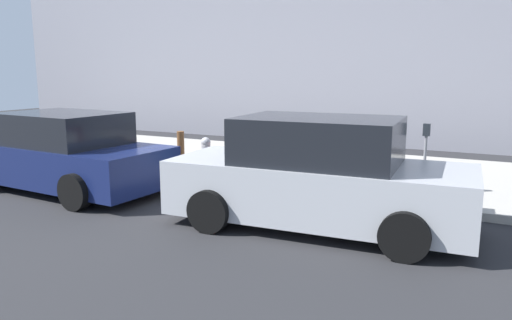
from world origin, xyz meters
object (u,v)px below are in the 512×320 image
suitcase_teal_3 (277,168)px  parking_meter (425,148)px  suitcase_navy_0 (355,169)px  fire_hydrant (206,154)px  bollard_post (181,152)px  parked_car_navy_1 (65,154)px  suitcase_silver_2 (302,166)px  suitcase_black_4 (254,165)px  suitcase_red_5 (235,163)px  parked_car_silver_0 (318,177)px  suitcase_maroon_1 (329,167)px

suitcase_teal_3 → parking_meter: parking_meter is taller
suitcase_navy_0 → fire_hydrant: size_ratio=1.29×
bollard_post → parked_car_navy_1: parked_car_navy_1 is taller
suitcase_silver_2 → parking_meter: (-2.24, -0.29, 0.46)m
fire_hydrant → bollard_post: size_ratio=0.87×
suitcase_silver_2 → suitcase_navy_0: bearing=-179.0°
suitcase_black_4 → parked_car_navy_1: parked_car_navy_1 is taller
suitcase_silver_2 → bollard_post: bollard_post is taller
suitcase_navy_0 → suitcase_silver_2: size_ratio=1.28×
suitcase_red_5 → parking_meter: (-3.81, -0.19, 0.57)m
suitcase_navy_0 → parked_car_silver_0: bearing=89.7°
fire_hydrant → parking_meter: bearing=-176.8°
bollard_post → parked_car_navy_1: (1.41, 1.93, 0.14)m
suitcase_teal_3 → suitcase_red_5: size_ratio=1.38×
suitcase_maroon_1 → fire_hydrant: 2.79m
suitcase_silver_2 → suitcase_maroon_1: bearing=-177.5°
suitcase_teal_3 → parked_car_navy_1: 4.22m
suitcase_silver_2 → fire_hydrant: fire_hydrant is taller
suitcase_maroon_1 → bollard_post: (3.35, 0.13, 0.08)m
suitcase_red_5 → parking_meter: bearing=-177.1°
suitcase_teal_3 → fire_hydrant: size_ratio=0.99×
fire_hydrant → parking_meter: parking_meter is taller
suitcase_black_4 → fire_hydrant: size_ratio=1.14×
suitcase_red_5 → parked_car_navy_1: 3.43m
bollard_post → suitcase_maroon_1: bearing=-177.8°
parking_meter → parked_car_navy_1: (6.47, 2.33, -0.24)m
suitcase_red_5 → parked_car_silver_0: 3.38m
suitcase_red_5 → parked_car_silver_0: (-2.60, 2.13, 0.38)m
suitcase_navy_0 → suitcase_maroon_1: bearing=-0.5°
suitcase_maroon_1 → fire_hydrant: bearing=-0.4°
suitcase_silver_2 → suitcase_teal_3: 0.56m
suitcase_navy_0 → suitcase_maroon_1: suitcase_navy_0 is taller
suitcase_teal_3 → suitcase_red_5: (1.02, -0.10, -0.01)m
suitcase_black_4 → suitcase_silver_2: bearing=-178.8°
parked_car_navy_1 → fire_hydrant: bearing=-133.5°
suitcase_red_5 → parked_car_silver_0: parked_car_silver_0 is taller
suitcase_red_5 → parked_car_silver_0: size_ratio=0.12×
parked_car_silver_0 → parked_car_navy_1: size_ratio=1.01×
suitcase_silver_2 → bollard_post: 2.82m
suitcase_teal_3 → bollard_post: (2.27, 0.11, 0.19)m
suitcase_teal_3 → fire_hydrant: fire_hydrant is taller
suitcase_black_4 → parking_meter: 3.35m
fire_hydrant → parking_meter: (-4.50, -0.25, 0.42)m
bollard_post → fire_hydrant: bearing=-164.8°
suitcase_teal_3 → parking_meter: 2.86m
suitcase_silver_2 → bollard_post: (2.81, 0.11, 0.09)m
suitcase_navy_0 → suitcase_black_4: 2.10m
suitcase_teal_3 → parked_car_navy_1: size_ratio=0.17×
parked_car_silver_0 → parking_meter: bearing=-117.5°
suitcase_teal_3 → parked_car_silver_0: size_ratio=0.17×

